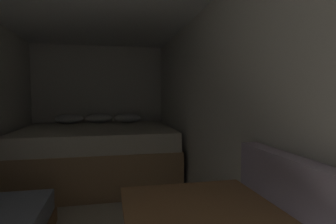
# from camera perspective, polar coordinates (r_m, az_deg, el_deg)

# --- Properties ---
(wall_back) EXTENTS (2.31, 0.05, 2.09)m
(wall_back) POSITION_cam_1_polar(r_m,az_deg,el_deg) (4.88, -14.32, 1.28)
(wall_back) COLOR silver
(wall_back) RESTS_ON ground
(wall_right) EXTENTS (0.05, 4.96, 2.09)m
(wall_right) POSITION_cam_1_polar(r_m,az_deg,el_deg) (2.56, 9.58, -0.62)
(wall_right) COLOR silver
(wall_right) RESTS_ON ground
(bed) EXTENTS (2.09, 1.72, 0.93)m
(bed) POSITION_cam_1_polar(r_m,az_deg,el_deg) (4.04, -14.66, -8.50)
(bed) COLOR tan
(bed) RESTS_ON ground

